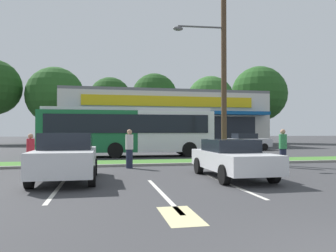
{
  "coord_description": "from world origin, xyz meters",
  "views": [
    {
      "loc": [
        -3.49,
        -3.01,
        1.66
      ],
      "look_at": [
        0.76,
        18.1,
        2.05
      ],
      "focal_mm": 34.88,
      "sensor_mm": 36.0,
      "label": 1
    }
  ],
  "objects_px": {
    "car_1": "(232,158)",
    "pedestrian_near_bench": "(129,149)",
    "car_0": "(246,142)",
    "pedestrian_by_pole": "(283,148)",
    "car_2": "(66,157)",
    "utility_pole": "(221,62)",
    "pedestrian_mid": "(31,152)",
    "city_bus": "(128,130)"
  },
  "relations": [
    {
      "from": "pedestrian_mid",
      "to": "utility_pole",
      "type": "bearing_deg",
      "value": -76.66
    },
    {
      "from": "car_1",
      "to": "pedestrian_near_bench",
      "type": "xyz_separation_m",
      "value": [
        -3.38,
        3.88,
        0.17
      ]
    },
    {
      "from": "car_1",
      "to": "pedestrian_mid",
      "type": "xyz_separation_m",
      "value": [
        -7.57,
        3.52,
        0.08
      ]
    },
    {
      "from": "utility_pole",
      "to": "car_1",
      "type": "height_order",
      "value": "utility_pole"
    },
    {
      "from": "city_bus",
      "to": "car_0",
      "type": "relative_size",
      "value": 2.75
    },
    {
      "from": "car_0",
      "to": "car_2",
      "type": "height_order",
      "value": "car_2"
    },
    {
      "from": "utility_pole",
      "to": "pedestrian_mid",
      "type": "bearing_deg",
      "value": -164.86
    },
    {
      "from": "pedestrian_near_bench",
      "to": "pedestrian_mid",
      "type": "height_order",
      "value": "pedestrian_near_bench"
    },
    {
      "from": "city_bus",
      "to": "pedestrian_by_pole",
      "type": "relative_size",
      "value": 6.38
    },
    {
      "from": "utility_pole",
      "to": "pedestrian_near_bench",
      "type": "bearing_deg",
      "value": -157.43
    },
    {
      "from": "car_0",
      "to": "car_2",
      "type": "xyz_separation_m",
      "value": [
        -14.05,
        -16.16,
        0.04
      ]
    },
    {
      "from": "utility_pole",
      "to": "pedestrian_by_pole",
      "type": "bearing_deg",
      "value": -60.52
    },
    {
      "from": "car_0",
      "to": "pedestrian_by_pole",
      "type": "height_order",
      "value": "pedestrian_by_pole"
    },
    {
      "from": "pedestrian_by_pole",
      "to": "utility_pole",
      "type": "bearing_deg",
      "value": -95.06
    },
    {
      "from": "utility_pole",
      "to": "pedestrian_by_pole",
      "type": "distance_m",
      "value": 5.96
    },
    {
      "from": "car_0",
      "to": "pedestrian_near_bench",
      "type": "height_order",
      "value": "pedestrian_near_bench"
    },
    {
      "from": "car_0",
      "to": "pedestrian_near_bench",
      "type": "xyz_separation_m",
      "value": [
        -11.63,
        -12.68,
        0.11
      ]
    },
    {
      "from": "car_1",
      "to": "pedestrian_near_bench",
      "type": "height_order",
      "value": "pedestrian_near_bench"
    },
    {
      "from": "car_2",
      "to": "pedestrian_near_bench",
      "type": "xyz_separation_m",
      "value": [
        2.42,
        3.48,
        0.07
      ]
    },
    {
      "from": "car_0",
      "to": "car_2",
      "type": "bearing_deg",
      "value": -131.01
    },
    {
      "from": "city_bus",
      "to": "utility_pole",
      "type": "bearing_deg",
      "value": -43.72
    },
    {
      "from": "car_2",
      "to": "pedestrian_by_pole",
      "type": "height_order",
      "value": "pedestrian_by_pole"
    },
    {
      "from": "pedestrian_by_pole",
      "to": "pedestrian_mid",
      "type": "bearing_deg",
      "value": -37.86
    },
    {
      "from": "utility_pole",
      "to": "city_bus",
      "type": "relative_size",
      "value": 0.91
    },
    {
      "from": "car_2",
      "to": "pedestrian_mid",
      "type": "bearing_deg",
      "value": -150.27
    },
    {
      "from": "car_1",
      "to": "pedestrian_mid",
      "type": "distance_m",
      "value": 8.35
    },
    {
      "from": "pedestrian_by_pole",
      "to": "pedestrian_mid",
      "type": "distance_m",
      "value": 11.34
    },
    {
      "from": "car_2",
      "to": "pedestrian_by_pole",
      "type": "relative_size",
      "value": 2.38
    },
    {
      "from": "pedestrian_near_bench",
      "to": "car_1",
      "type": "bearing_deg",
      "value": -17.9
    },
    {
      "from": "car_0",
      "to": "pedestrian_mid",
      "type": "xyz_separation_m",
      "value": [
        -15.83,
        -13.04,
        0.02
      ]
    },
    {
      "from": "car_1",
      "to": "car_2",
      "type": "height_order",
      "value": "car_2"
    },
    {
      "from": "city_bus",
      "to": "car_2",
      "type": "distance_m",
      "value": 10.98
    },
    {
      "from": "city_bus",
      "to": "pedestrian_near_bench",
      "type": "bearing_deg",
      "value": -92.33
    },
    {
      "from": "pedestrian_by_pole",
      "to": "car_1",
      "type": "bearing_deg",
      "value": 2.79
    },
    {
      "from": "utility_pole",
      "to": "pedestrian_by_pole",
      "type": "relative_size",
      "value": 5.82
    },
    {
      "from": "utility_pole",
      "to": "car_1",
      "type": "xyz_separation_m",
      "value": [
        -1.93,
        -6.09,
        -4.84
      ]
    },
    {
      "from": "car_0",
      "to": "pedestrian_by_pole",
      "type": "xyz_separation_m",
      "value": [
        -4.5,
        -13.7,
        0.12
      ]
    },
    {
      "from": "utility_pole",
      "to": "pedestrian_near_bench",
      "type": "xyz_separation_m",
      "value": [
        -5.31,
        -2.2,
        -4.67
      ]
    },
    {
      "from": "car_1",
      "to": "pedestrian_mid",
      "type": "bearing_deg",
      "value": -114.92
    },
    {
      "from": "car_2",
      "to": "city_bus",
      "type": "bearing_deg",
      "value": 164.66
    },
    {
      "from": "utility_pole",
      "to": "pedestrian_mid",
      "type": "relative_size",
      "value": 6.55
    },
    {
      "from": "car_2",
      "to": "pedestrian_by_pole",
      "type": "distance_m",
      "value": 9.86
    }
  ]
}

